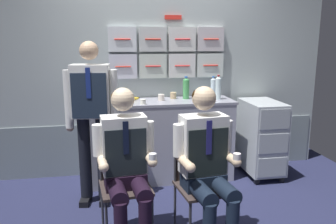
% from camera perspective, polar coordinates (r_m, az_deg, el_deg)
% --- Properties ---
extents(galley_bulkhead, '(4.20, 0.14, 2.15)m').
position_cam_1_polar(galley_bulkhead, '(4.25, -1.51, 4.16)').
color(galley_bulkhead, '#A5B1B0').
rests_on(galley_bulkhead, ground).
extents(galley_counter, '(1.72, 0.53, 0.95)m').
position_cam_1_polar(galley_counter, '(4.10, -1.36, -4.63)').
color(galley_counter, '#999AA8').
rests_on(galley_counter, ground).
extents(service_trolley, '(0.40, 0.65, 0.92)m').
position_cam_1_polar(service_trolley, '(4.34, 15.15, -3.87)').
color(service_trolley, black).
rests_on(service_trolley, ground).
extents(folding_chair_left, '(0.44, 0.44, 0.87)m').
position_cam_1_polar(folding_chair_left, '(2.96, -7.35, -10.07)').
color(folding_chair_left, '#2D2D33').
rests_on(folding_chair_left, ground).
extents(crew_member_left, '(0.49, 0.63, 1.28)m').
position_cam_1_polar(crew_member_left, '(2.75, -6.93, -8.06)').
color(crew_member_left, black).
rests_on(crew_member_left, ground).
extents(folding_chair_right, '(0.45, 0.45, 0.87)m').
position_cam_1_polar(folding_chair_right, '(2.94, 5.10, -10.20)').
color(folding_chair_right, '#2D2D33').
rests_on(folding_chair_right, ground).
extents(crew_member_right, '(0.50, 0.64, 1.29)m').
position_cam_1_polar(crew_member_right, '(2.74, 6.49, -7.97)').
color(crew_member_right, black).
rests_on(crew_member_right, ground).
extents(crew_member_standing, '(0.52, 0.30, 1.63)m').
position_cam_1_polar(crew_member_standing, '(3.46, -12.49, 0.24)').
color(crew_member_standing, black).
rests_on(crew_member_standing, ground).
extents(water_bottle_blue_cap, '(0.07, 0.07, 0.29)m').
position_cam_1_polar(water_bottle_blue_cap, '(4.10, 8.29, 3.98)').
color(water_bottle_blue_cap, silver).
rests_on(water_bottle_blue_cap, galley_counter).
extents(water_bottle_clear, '(0.06, 0.06, 0.25)m').
position_cam_1_polar(water_bottle_clear, '(4.27, 7.47, 4.10)').
color(water_bottle_clear, silver).
rests_on(water_bottle_clear, galley_counter).
extents(water_bottle_short, '(0.08, 0.08, 0.27)m').
position_cam_1_polar(water_bottle_short, '(4.10, 2.99, 3.94)').
color(water_bottle_short, '#479E53').
rests_on(water_bottle_short, galley_counter).
extents(paper_cup_blue, '(0.07, 0.07, 0.08)m').
position_cam_1_polar(paper_cup_blue, '(4.12, 0.88, 2.78)').
color(paper_cup_blue, tan).
rests_on(paper_cup_blue, galley_counter).
extents(coffee_cup_spare, '(0.06, 0.06, 0.06)m').
position_cam_1_polar(coffee_cup_spare, '(3.78, -4.16, 1.73)').
color(coffee_cup_spare, white).
rests_on(coffee_cup_spare, galley_counter).
extents(paper_cup_tan, '(0.07, 0.07, 0.07)m').
position_cam_1_polar(paper_cup_tan, '(3.99, -1.13, 2.46)').
color(paper_cup_tan, beige).
rests_on(paper_cup_tan, galley_counter).
extents(snack_banana, '(0.17, 0.10, 0.04)m').
position_cam_1_polar(snack_banana, '(4.02, -5.87, 2.19)').
color(snack_banana, yellow).
rests_on(snack_banana, galley_counter).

